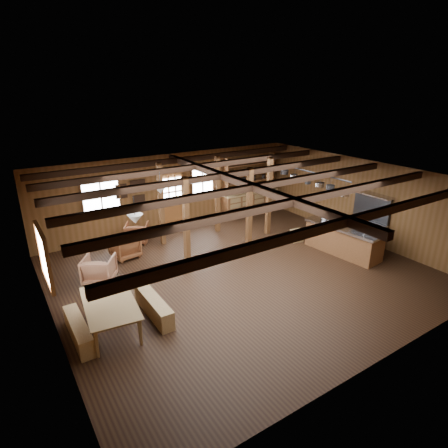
{
  "coord_description": "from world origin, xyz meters",
  "views": [
    {
      "loc": [
        -5.65,
        -7.86,
        5.14
      ],
      "look_at": [
        -0.24,
        0.53,
        1.4
      ],
      "focal_mm": 30.0,
      "sensor_mm": 36.0,
      "label": 1
    }
  ],
  "objects_px": {
    "dining_table": "(113,315)",
    "armchair_a": "(125,247)",
    "armchair_b": "(137,233)",
    "armchair_c": "(99,269)",
    "kitchen_island": "(343,239)",
    "commercial_range": "(364,229)"
  },
  "relations": [
    {
      "from": "kitchen_island",
      "to": "armchair_a",
      "type": "relative_size",
      "value": 3.25
    },
    {
      "from": "commercial_range",
      "to": "armchair_a",
      "type": "height_order",
      "value": "commercial_range"
    },
    {
      "from": "kitchen_island",
      "to": "dining_table",
      "type": "xyz_separation_m",
      "value": [
        -7.46,
        0.06,
        -0.14
      ]
    },
    {
      "from": "kitchen_island",
      "to": "armchair_b",
      "type": "relative_size",
      "value": 3.38
    },
    {
      "from": "kitchen_island",
      "to": "dining_table",
      "type": "relative_size",
      "value": 1.36
    },
    {
      "from": "armchair_b",
      "to": "armchair_c",
      "type": "distance_m",
      "value": 2.79
    },
    {
      "from": "armchair_b",
      "to": "armchair_c",
      "type": "relative_size",
      "value": 0.93
    },
    {
      "from": "commercial_range",
      "to": "armchair_a",
      "type": "xyz_separation_m",
      "value": [
        -7.1,
        3.42,
        -0.23
      ]
    },
    {
      "from": "commercial_range",
      "to": "dining_table",
      "type": "distance_m",
      "value": 8.56
    },
    {
      "from": "commercial_range",
      "to": "dining_table",
      "type": "xyz_separation_m",
      "value": [
        -8.55,
        -0.01,
        -0.26
      ]
    },
    {
      "from": "armchair_c",
      "to": "dining_table",
      "type": "bearing_deg",
      "value": 114.13
    },
    {
      "from": "kitchen_island",
      "to": "armchair_b",
      "type": "distance_m",
      "value": 6.88
    },
    {
      "from": "armchair_b",
      "to": "armchair_a",
      "type": "bearing_deg",
      "value": 81.3
    },
    {
      "from": "kitchen_island",
      "to": "commercial_range",
      "type": "relative_size",
      "value": 1.44
    },
    {
      "from": "armchair_b",
      "to": "armchair_c",
      "type": "height_order",
      "value": "armchair_c"
    },
    {
      "from": "commercial_range",
      "to": "dining_table",
      "type": "height_order",
      "value": "commercial_range"
    },
    {
      "from": "dining_table",
      "to": "armchair_a",
      "type": "distance_m",
      "value": 3.72
    },
    {
      "from": "commercial_range",
      "to": "dining_table",
      "type": "bearing_deg",
      "value": -179.95
    },
    {
      "from": "armchair_b",
      "to": "dining_table",
      "type": "bearing_deg",
      "value": 93.09
    },
    {
      "from": "kitchen_island",
      "to": "commercial_range",
      "type": "xyz_separation_m",
      "value": [
        1.09,
        0.06,
        0.11
      ]
    },
    {
      "from": "dining_table",
      "to": "armchair_c",
      "type": "relative_size",
      "value": 2.32
    },
    {
      "from": "commercial_range",
      "to": "armchair_a",
      "type": "distance_m",
      "value": 7.89
    }
  ]
}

